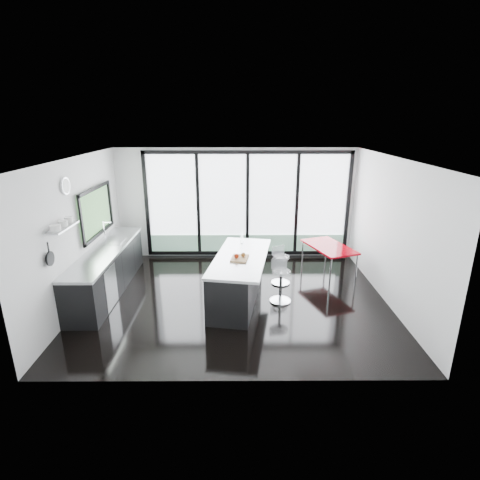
{
  "coord_description": "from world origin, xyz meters",
  "views": [
    {
      "loc": [
        0.07,
        -6.84,
        3.49
      ],
      "look_at": [
        0.1,
        0.3,
        1.15
      ],
      "focal_mm": 28.0,
      "sensor_mm": 36.0,
      "label": 1
    }
  ],
  "objects_px": {
    "island": "(237,278)",
    "red_table": "(328,260)",
    "bar_stool_near": "(281,286)",
    "bar_stool_far": "(281,270)"
  },
  "relations": [
    {
      "from": "island",
      "to": "red_table",
      "type": "bearing_deg",
      "value": 30.57
    },
    {
      "from": "island",
      "to": "bar_stool_near",
      "type": "distance_m",
      "value": 0.88
    },
    {
      "from": "island",
      "to": "bar_stool_far",
      "type": "height_order",
      "value": "island"
    },
    {
      "from": "bar_stool_far",
      "to": "red_table",
      "type": "height_order",
      "value": "red_table"
    },
    {
      "from": "bar_stool_near",
      "to": "red_table",
      "type": "distance_m",
      "value": 1.82
    },
    {
      "from": "island",
      "to": "bar_stool_near",
      "type": "xyz_separation_m",
      "value": [
        0.86,
        -0.09,
        -0.14
      ]
    },
    {
      "from": "bar_stool_far",
      "to": "red_table",
      "type": "distance_m",
      "value": 1.23
    },
    {
      "from": "island",
      "to": "red_table",
      "type": "relative_size",
      "value": 1.82
    },
    {
      "from": "red_table",
      "to": "bar_stool_far",
      "type": "bearing_deg",
      "value": -157.59
    },
    {
      "from": "island",
      "to": "bar_stool_near",
      "type": "height_order",
      "value": "island"
    }
  ]
}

